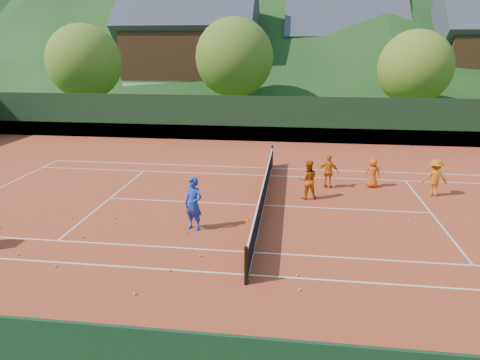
# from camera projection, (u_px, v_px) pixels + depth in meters

# --- Properties ---
(ground) EXTENTS (400.00, 400.00, 0.00)m
(ground) POSITION_uv_depth(u_px,v_px,m) (263.00, 206.00, 17.03)
(ground) COLOR #284E18
(ground) RESTS_ON ground
(clay_court) EXTENTS (40.00, 24.00, 0.02)m
(clay_court) POSITION_uv_depth(u_px,v_px,m) (263.00, 205.00, 17.03)
(clay_court) COLOR #B53C1D
(clay_court) RESTS_ON ground
(coach) EXTENTS (0.80, 0.68, 1.86)m
(coach) POSITION_uv_depth(u_px,v_px,m) (194.00, 204.00, 14.53)
(coach) COLOR #1C3AB9
(coach) RESTS_ON clay_court
(student_a) EXTENTS (0.88, 0.73, 1.63)m
(student_a) POSITION_uv_depth(u_px,v_px,m) (308.00, 180.00, 17.55)
(student_a) COLOR #CD5A12
(student_a) RESTS_ON clay_court
(student_b) EXTENTS (0.96, 0.65, 1.52)m
(student_b) POSITION_uv_depth(u_px,v_px,m) (329.00, 172.00, 18.91)
(student_b) COLOR orange
(student_b) RESTS_ON clay_court
(student_c) EXTENTS (0.71, 0.53, 1.31)m
(student_c) POSITION_uv_depth(u_px,v_px,m) (373.00, 173.00, 19.04)
(student_c) COLOR #D75B13
(student_c) RESTS_ON clay_court
(student_d) EXTENTS (1.04, 0.62, 1.59)m
(student_d) POSITION_uv_depth(u_px,v_px,m) (435.00, 178.00, 17.89)
(student_d) COLOR orange
(student_d) RESTS_ON clay_court
(tennis_ball_0) EXTENTS (0.07, 0.07, 0.07)m
(tennis_ball_0) POSITION_uv_depth(u_px,v_px,m) (200.00, 256.00, 12.85)
(tennis_ball_0) COLOR #CBE325
(tennis_ball_0) RESTS_ON clay_court
(tennis_ball_1) EXTENTS (0.07, 0.07, 0.07)m
(tennis_ball_1) POSITION_uv_depth(u_px,v_px,m) (186.00, 233.00, 14.44)
(tennis_ball_1) COLOR #CBE325
(tennis_ball_1) RESTS_ON clay_court
(tennis_ball_3) EXTENTS (0.07, 0.07, 0.07)m
(tennis_ball_3) POSITION_uv_depth(u_px,v_px,m) (56.00, 266.00, 12.23)
(tennis_ball_3) COLOR #CBE325
(tennis_ball_3) RESTS_ON clay_court
(tennis_ball_4) EXTENTS (0.07, 0.07, 0.07)m
(tennis_ball_4) POSITION_uv_depth(u_px,v_px,m) (255.00, 220.00, 15.46)
(tennis_ball_4) COLOR #CBE325
(tennis_ball_4) RESTS_ON clay_court
(tennis_ball_5) EXTENTS (0.07, 0.07, 0.07)m
(tennis_ball_5) POSITION_uv_depth(u_px,v_px,m) (167.00, 224.00, 15.11)
(tennis_ball_5) COLOR #CBE325
(tennis_ball_5) RESTS_ON clay_court
(tennis_ball_6) EXTENTS (0.07, 0.07, 0.07)m
(tennis_ball_6) POSITION_uv_depth(u_px,v_px,m) (384.00, 220.00, 15.51)
(tennis_ball_6) COLOR #CBE325
(tennis_ball_6) RESTS_ON clay_court
(tennis_ball_7) EXTENTS (0.07, 0.07, 0.07)m
(tennis_ball_7) POSITION_uv_depth(u_px,v_px,m) (300.00, 290.00, 11.05)
(tennis_ball_7) COLOR #CBE325
(tennis_ball_7) RESTS_ON clay_court
(tennis_ball_8) EXTENTS (0.07, 0.07, 0.07)m
(tennis_ball_8) POSITION_uv_depth(u_px,v_px,m) (248.00, 220.00, 15.47)
(tennis_ball_8) COLOR #CBE325
(tennis_ball_8) RESTS_ON clay_court
(tennis_ball_9) EXTENTS (0.07, 0.07, 0.07)m
(tennis_ball_9) POSITION_uv_depth(u_px,v_px,m) (250.00, 281.00, 11.48)
(tennis_ball_9) COLOR #CBE325
(tennis_ball_9) RESTS_ON clay_court
(tennis_ball_11) EXTENTS (0.07, 0.07, 0.07)m
(tennis_ball_11) POSITION_uv_depth(u_px,v_px,m) (170.00, 270.00, 12.01)
(tennis_ball_11) COLOR #CBE325
(tennis_ball_11) RESTS_ON clay_court
(tennis_ball_12) EXTENTS (0.07, 0.07, 0.07)m
(tennis_ball_12) POSITION_uv_depth(u_px,v_px,m) (220.00, 230.00, 14.66)
(tennis_ball_12) COLOR #CBE325
(tennis_ball_12) RESTS_ON clay_court
(tennis_ball_13) EXTENTS (0.07, 0.07, 0.07)m
(tennis_ball_13) POSITION_uv_depth(u_px,v_px,m) (410.00, 220.00, 15.45)
(tennis_ball_13) COLOR #CBE325
(tennis_ball_13) RESTS_ON clay_court
(tennis_ball_15) EXTENTS (0.07, 0.07, 0.07)m
(tennis_ball_15) POSITION_uv_depth(u_px,v_px,m) (115.00, 218.00, 15.69)
(tennis_ball_15) COLOR #CBE325
(tennis_ball_15) RESTS_ON clay_court
(tennis_ball_16) EXTENTS (0.07, 0.07, 0.07)m
(tennis_ball_16) POSITION_uv_depth(u_px,v_px,m) (135.00, 294.00, 10.87)
(tennis_ball_16) COLOR #CBE325
(tennis_ball_16) RESTS_ON clay_court
(tennis_ball_17) EXTENTS (0.07, 0.07, 0.07)m
(tennis_ball_17) POSITION_uv_depth(u_px,v_px,m) (83.00, 237.00, 14.14)
(tennis_ball_17) COLOR #CBE325
(tennis_ball_17) RESTS_ON clay_court
(tennis_ball_18) EXTENTS (0.07, 0.07, 0.07)m
(tennis_ball_18) POSITION_uv_depth(u_px,v_px,m) (71.00, 218.00, 15.69)
(tennis_ball_18) COLOR #CBE325
(tennis_ball_18) RESTS_ON clay_court
(tennis_ball_21) EXTENTS (0.07, 0.07, 0.07)m
(tennis_ball_21) POSITION_uv_depth(u_px,v_px,m) (13.00, 330.00, 9.48)
(tennis_ball_21) COLOR #CBE325
(tennis_ball_21) RESTS_ON clay_court
(tennis_ball_23) EXTENTS (0.07, 0.07, 0.07)m
(tennis_ball_23) POSITION_uv_depth(u_px,v_px,m) (18.00, 254.00, 12.94)
(tennis_ball_23) COLOR #CBE325
(tennis_ball_23) RESTS_ON clay_court
(tennis_ball_24) EXTENTS (0.07, 0.07, 0.07)m
(tennis_ball_24) POSITION_uv_depth(u_px,v_px,m) (297.00, 275.00, 11.75)
(tennis_ball_24) COLOR #CBE325
(tennis_ball_24) RESTS_ON clay_court
(tennis_ball_25) EXTENTS (0.07, 0.07, 0.07)m
(tennis_ball_25) POSITION_uv_depth(u_px,v_px,m) (0.00, 227.00, 14.90)
(tennis_ball_25) COLOR #CBE325
(tennis_ball_25) RESTS_ON clay_court
(tennis_ball_26) EXTENTS (0.07, 0.07, 0.07)m
(tennis_ball_26) POSITION_uv_depth(u_px,v_px,m) (96.00, 213.00, 16.19)
(tennis_ball_26) COLOR #CBE325
(tennis_ball_26) RESTS_ON clay_court
(tennis_ball_27) EXTENTS (0.07, 0.07, 0.07)m
(tennis_ball_27) POSITION_uv_depth(u_px,v_px,m) (170.00, 215.00, 15.96)
(tennis_ball_27) COLOR #CBE325
(tennis_ball_27) RESTS_ON clay_court
(court_lines) EXTENTS (23.83, 11.03, 0.00)m
(court_lines) POSITION_uv_depth(u_px,v_px,m) (263.00, 205.00, 17.02)
(court_lines) COLOR white
(court_lines) RESTS_ON clay_court
(tennis_net) EXTENTS (0.10, 12.07, 1.10)m
(tennis_net) POSITION_uv_depth(u_px,v_px,m) (263.00, 193.00, 16.88)
(tennis_net) COLOR black
(tennis_net) RESTS_ON clay_court
(perimeter_fence) EXTENTS (40.40, 24.24, 3.00)m
(perimeter_fence) POSITION_uv_depth(u_px,v_px,m) (264.00, 175.00, 16.65)
(perimeter_fence) COLOR black
(perimeter_fence) RESTS_ON clay_court
(chalet_left) EXTENTS (13.80, 9.93, 12.92)m
(chalet_left) POSITION_uv_depth(u_px,v_px,m) (191.00, 51.00, 44.97)
(chalet_left) COLOR beige
(chalet_left) RESTS_ON ground
(chalet_mid) EXTENTS (12.65, 8.82, 11.45)m
(chalet_mid) POSITION_uv_depth(u_px,v_px,m) (342.00, 57.00, 46.99)
(chalet_mid) COLOR beige
(chalet_mid) RESTS_ON ground
(tree_a) EXTENTS (6.00, 6.00, 7.88)m
(tree_a) POSITION_uv_depth(u_px,v_px,m) (84.00, 62.00, 34.57)
(tree_a) COLOR #432A1A
(tree_a) RESTS_ON ground
(tree_b) EXTENTS (6.40, 6.40, 8.40)m
(tree_b) POSITION_uv_depth(u_px,v_px,m) (234.00, 58.00, 34.90)
(tree_b) COLOR #3E2A19
(tree_b) RESTS_ON ground
(tree_c) EXTENTS (5.60, 5.60, 7.35)m
(tree_c) POSITION_uv_depth(u_px,v_px,m) (415.00, 68.00, 32.43)
(tree_c) COLOR #412B1A
(tree_c) RESTS_ON ground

